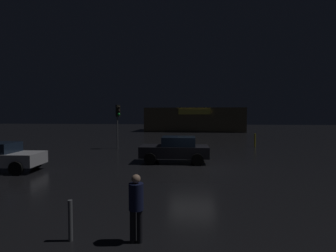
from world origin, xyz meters
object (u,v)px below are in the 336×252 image
(car_crossing, at_px, (175,149))
(pedestrian, at_px, (136,203))
(traffic_signal_main, at_px, (118,115))
(store_building, at_px, (194,119))
(car_far, at_px, (1,157))

(car_crossing, bearing_deg, pedestrian, -90.94)
(traffic_signal_main, relative_size, car_crossing, 0.89)
(store_building, xyz_separation_m, car_crossing, (-1.11, -30.32, -1.21))
(car_far, bearing_deg, store_building, 73.57)
(store_building, bearing_deg, pedestrian, -91.82)
(traffic_signal_main, xyz_separation_m, car_crossing, (5.34, -5.64, -2.07))
(car_far, bearing_deg, pedestrian, -36.67)
(traffic_signal_main, xyz_separation_m, car_far, (-3.48, -9.01, -2.13))
(store_building, distance_m, car_far, 35.15)
(car_far, relative_size, pedestrian, 2.61)
(traffic_signal_main, distance_m, car_crossing, 8.04)
(pedestrian, bearing_deg, traffic_signal_main, 108.54)
(traffic_signal_main, bearing_deg, pedestrian, -71.46)
(traffic_signal_main, distance_m, pedestrian, 16.42)
(car_crossing, height_order, pedestrian, car_crossing)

